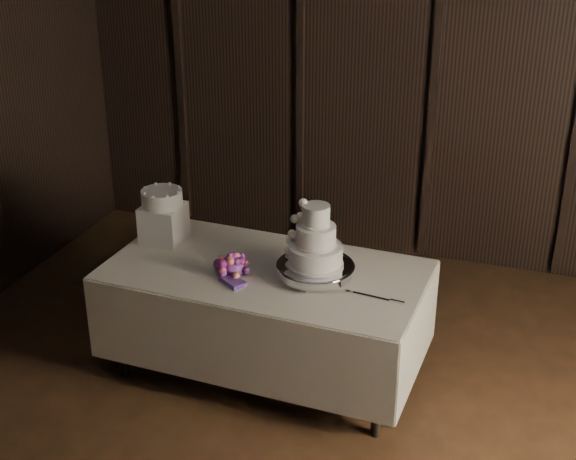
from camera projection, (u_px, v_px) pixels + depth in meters
The scene contains 8 objects.
room at pixel (290, 285), 3.27m from camera, with size 6.08×7.08×3.08m.
display_table at pixel (266, 316), 5.15m from camera, with size 2.03×1.11×0.76m.
cake_stand at pixel (315, 272), 4.88m from camera, with size 0.48×0.48×0.09m, color silver.
wedding_cake at pixel (310, 242), 4.79m from camera, with size 0.37×0.33×0.39m.
bouquet at pixel (233, 265), 4.92m from camera, with size 0.27×0.37×0.18m, color #BA4877, non-canonical shape.
box_pedestal at pixel (164, 223), 5.34m from camera, with size 0.26×0.26×0.25m, color white.
small_cake at pixel (162, 198), 5.27m from camera, with size 0.27×0.27×0.11m, color white.
cake_knife at pixel (367, 295), 4.69m from camera, with size 0.37×0.02×0.01m, color silver.
Camera 1 is at (0.93, -2.72, 3.07)m, focal length 50.00 mm.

